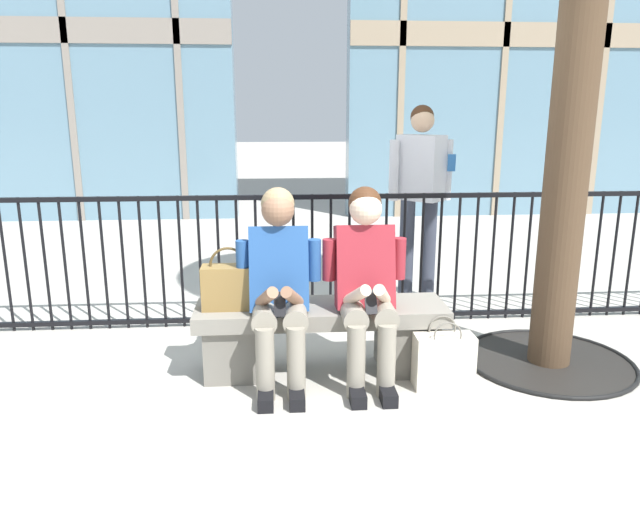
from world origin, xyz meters
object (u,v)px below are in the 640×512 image
stone_bench (321,332)px  shopping_bag (444,360)px  seated_person_companion (366,280)px  bystander_at_railing (420,188)px  seated_person_with_phone (279,282)px  handbag_on_bench (229,286)px

stone_bench → shopping_bag: stone_bench is taller
seated_person_companion → bystander_at_railing: 1.80m
bystander_at_railing → stone_bench: bearing=-123.5°
seated_person_with_phone → handbag_on_bench: (-0.31, 0.12, -0.06)m
seated_person_with_phone → shopping_bag: (1.00, -0.16, -0.48)m
stone_bench → seated_person_companion: 0.48m
seated_person_with_phone → handbag_on_bench: 0.34m
seated_person_companion → handbag_on_bench: bearing=172.0°
handbag_on_bench → seated_person_with_phone: bearing=-20.7°
bystander_at_railing → shopping_bag: bearing=-98.1°
stone_bench → handbag_on_bench: bearing=-179.0°
seated_person_with_phone → handbag_on_bench: seated_person_with_phone is taller
shopping_bag → seated_person_with_phone: bearing=171.0°
shopping_bag → bystander_at_railing: bearing=81.9°
handbag_on_bench → bystander_at_railing: bearing=43.7°
seated_person_with_phone → handbag_on_bench: bearing=159.3°
seated_person_companion → stone_bench: bearing=154.2°
seated_person_companion → handbag_on_bench: seated_person_companion is taller
stone_bench → seated_person_companion: seated_person_companion is taller
seated_person_with_phone → shopping_bag: bearing=-9.0°
stone_bench → bystander_at_railing: bearing=56.5°
stone_bench → handbag_on_bench: handbag_on_bench is taller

